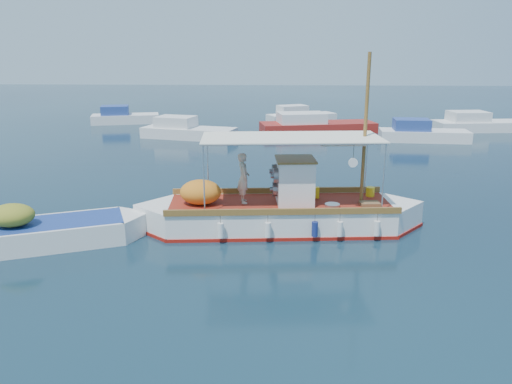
{
  "coord_description": "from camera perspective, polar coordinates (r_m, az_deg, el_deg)",
  "views": [
    {
      "loc": [
        -0.35,
        -17.63,
        6.38
      ],
      "look_at": [
        -1.19,
        0.0,
        1.36
      ],
      "focal_mm": 35.0,
      "sensor_mm": 36.0,
      "label": 1
    }
  ],
  "objects": [
    {
      "name": "dinghy",
      "position": [
        18.44,
        -23.28,
        -4.51
      ],
      "size": [
        6.67,
        3.84,
        1.76
      ],
      "rotation": [
        0.0,
        0.0,
        0.39
      ],
      "color": "white",
      "rests_on": "ground"
    },
    {
      "name": "bg_boat_n",
      "position": [
        40.87,
        6.69,
        7.47
      ],
      "size": [
        9.57,
        4.67,
        1.8
      ],
      "rotation": [
        0.0,
        0.0,
        0.21
      ],
      "color": "maroon",
      "rests_on": "ground"
    },
    {
      "name": "ground",
      "position": [
        18.76,
        3.63,
        -4.05
      ],
      "size": [
        160.0,
        160.0,
        0.0
      ],
      "primitive_type": "plane",
      "color": "black",
      "rests_on": "ground"
    },
    {
      "name": "bg_boat_ne",
      "position": [
        38.57,
        18.34,
        6.28
      ],
      "size": [
        6.41,
        2.65,
        1.8
      ],
      "rotation": [
        0.0,
        0.0,
        -0.07
      ],
      "color": "silver",
      "rests_on": "ground"
    },
    {
      "name": "bg_boat_far_n",
      "position": [
        46.41,
        5.01,
        8.51
      ],
      "size": [
        6.58,
        4.46,
        1.8
      ],
      "rotation": [
        0.0,
        0.0,
        0.43
      ],
      "color": "silver",
      "rests_on": "ground"
    },
    {
      "name": "fishing_caique",
      "position": [
        18.5,
        2.53,
        -2.43
      ],
      "size": [
        10.71,
        3.56,
        6.56
      ],
      "rotation": [
        0.0,
        0.0,
        0.09
      ],
      "color": "white",
      "rests_on": "ground"
    },
    {
      "name": "bg_boat_far_w",
      "position": [
        47.38,
        -14.92,
        8.19
      ],
      "size": [
        6.29,
        3.71,
        1.8
      ],
      "rotation": [
        0.0,
        0.0,
        0.25
      ],
      "color": "silver",
      "rests_on": "ground"
    },
    {
      "name": "bg_boat_nw",
      "position": [
        38.29,
        -7.98,
        6.86
      ],
      "size": [
        7.38,
        4.03,
        1.8
      ],
      "rotation": [
        0.0,
        0.0,
        -0.25
      ],
      "color": "silver",
      "rests_on": "ground"
    },
    {
      "name": "bg_boat_e",
      "position": [
        45.23,
        23.97,
        7.03
      ],
      "size": [
        7.62,
        3.42,
        1.8
      ],
      "rotation": [
        0.0,
        0.0,
        0.11
      ],
      "color": "silver",
      "rests_on": "ground"
    }
  ]
}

